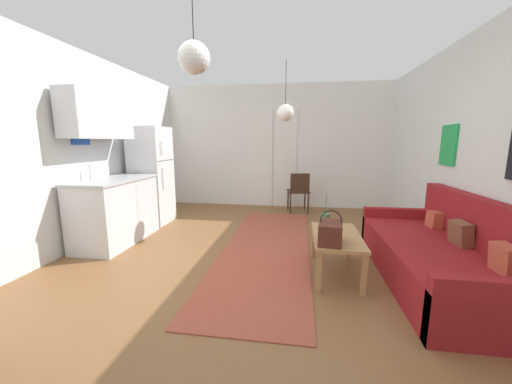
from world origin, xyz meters
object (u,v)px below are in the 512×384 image
(accent_chair, at_px, (299,190))
(pendant_lamp_far, at_px, (285,113))
(couch, at_px, (443,257))
(coffee_table, at_px, (336,240))
(bamboo_vase, at_px, (325,221))
(refrigerator, at_px, (152,176))
(handbag, at_px, (330,232))
(pendant_lamp_near, at_px, (194,58))

(accent_chair, distance_m, pendant_lamp_far, 1.85)
(couch, relative_size, coffee_table, 2.33)
(coffee_table, xyz_separation_m, bamboo_vase, (-0.11, 0.22, 0.15))
(couch, height_order, accent_chair, couch)
(couch, distance_m, coffee_table, 1.07)
(refrigerator, bearing_deg, handbag, -33.03)
(coffee_table, distance_m, pendant_lamp_far, 2.26)
(accent_chair, relative_size, pendant_lamp_near, 1.14)
(bamboo_vase, height_order, pendant_lamp_far, pendant_lamp_far)
(pendant_lamp_far, bearing_deg, bamboo_vase, -67.66)
(handbag, bearing_deg, bamboo_vase, 90.86)
(couch, relative_size, refrigerator, 1.30)
(pendant_lamp_near, bearing_deg, couch, 19.67)
(accent_chair, height_order, pendant_lamp_near, pendant_lamp_near)
(refrigerator, distance_m, pendant_lamp_far, 2.54)
(handbag, height_order, pendant_lamp_far, pendant_lamp_far)
(bamboo_vase, height_order, accent_chair, bamboo_vase)
(couch, bearing_deg, pendant_lamp_near, -160.33)
(pendant_lamp_near, bearing_deg, pendant_lamp_far, 76.75)
(handbag, xyz_separation_m, accent_chair, (-0.32, 3.00, -0.08))
(pendant_lamp_near, bearing_deg, handbag, 27.04)
(pendant_lamp_near, bearing_deg, refrigerator, 125.61)
(couch, relative_size, bamboo_vase, 5.54)
(coffee_table, relative_size, pendant_lamp_near, 1.32)
(handbag, relative_size, accent_chair, 0.44)
(bamboo_vase, relative_size, pendant_lamp_near, 0.55)
(couch, xyz_separation_m, pendant_lamp_far, (-1.72, 1.60, 1.61))
(couch, distance_m, bamboo_vase, 1.22)
(refrigerator, relative_size, accent_chair, 2.07)
(couch, height_order, pendant_lamp_far, pendant_lamp_far)
(bamboo_vase, bearing_deg, refrigerator, 154.36)
(bamboo_vase, bearing_deg, pendant_lamp_far, 112.34)
(couch, xyz_separation_m, handbag, (-1.16, -0.24, 0.28))
(coffee_table, distance_m, refrigerator, 3.41)
(refrigerator, relative_size, pendant_lamp_near, 2.37)
(bamboo_vase, distance_m, accent_chair, 2.53)
(pendant_lamp_near, height_order, pendant_lamp_far, same)
(bamboo_vase, relative_size, accent_chair, 0.48)
(handbag, height_order, refrigerator, refrigerator)
(coffee_table, xyz_separation_m, handbag, (-0.10, -0.27, 0.17))
(handbag, bearing_deg, coffee_table, 70.11)
(pendant_lamp_far, bearing_deg, pendant_lamp_near, -103.25)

